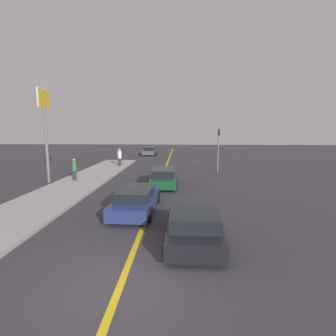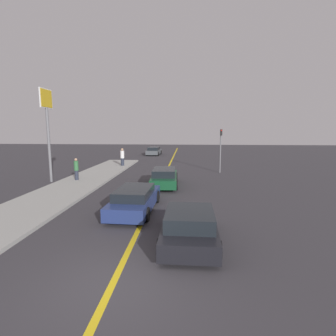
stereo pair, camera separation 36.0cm
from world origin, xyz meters
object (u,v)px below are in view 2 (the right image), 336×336
object	(u,v)px
pedestrian_near_curb	(76,169)
pedestrian_mid_group	(122,157)
car_far_distant	(164,177)
roadside_sign	(47,115)
traffic_light	(221,146)
car_parked_left_lot	(154,151)
car_near_right_lane	(189,227)
car_ahead_center	(135,199)

from	to	relation	value
pedestrian_near_curb	pedestrian_mid_group	distance (m)	8.05
car_far_distant	roadside_sign	xyz separation A→B (m)	(-8.70, 0.72, 4.39)
pedestrian_near_curb	traffic_light	size ratio (longest dim) A/B	0.42
pedestrian_near_curb	car_parked_left_lot	bearing A→B (deg)	80.86
car_near_right_lane	roadside_sign	size ratio (longest dim) A/B	0.57
pedestrian_near_curb	pedestrian_mid_group	size ratio (longest dim) A/B	0.91
roadside_sign	pedestrian_mid_group	bearing A→B (deg)	66.28
car_far_distant	car_parked_left_lot	distance (m)	21.83
traffic_light	pedestrian_mid_group	bearing A→B (deg)	163.36
car_near_right_lane	car_ahead_center	bearing A→B (deg)	127.92
car_near_right_lane	car_parked_left_lot	xyz separation A→B (m)	(-5.12, 30.89, 0.00)
car_parked_left_lot	car_near_right_lane	bearing A→B (deg)	-77.30
car_ahead_center	pedestrian_mid_group	size ratio (longest dim) A/B	2.67
car_near_right_lane	car_far_distant	bearing A→B (deg)	101.14
car_near_right_lane	car_far_distant	world-z (taller)	car_far_distant
car_near_right_lane	pedestrian_mid_group	size ratio (longest dim) A/B	2.14
car_near_right_lane	car_ahead_center	world-z (taller)	car_near_right_lane
car_ahead_center	pedestrian_near_curb	size ratio (longest dim) A/B	2.94
car_far_distant	traffic_light	distance (m)	7.66
traffic_light	pedestrian_near_curb	bearing A→B (deg)	-156.46
car_parked_left_lot	pedestrian_mid_group	xyz separation A→B (m)	(-1.73, -12.81, 0.47)
car_near_right_lane	traffic_light	world-z (taller)	traffic_light
pedestrian_near_curb	car_far_distant	bearing A→B (deg)	-7.28
car_far_distant	pedestrian_near_curb	xyz separation A→B (m)	(-6.77, 0.86, 0.37)
car_ahead_center	pedestrian_near_curb	xyz separation A→B (m)	(-5.83, 6.72, 0.39)
car_ahead_center	traffic_light	xyz separation A→B (m)	(5.56, 11.68, 1.85)
car_ahead_center	car_far_distant	xyz separation A→B (m)	(0.94, 5.86, 0.02)
car_near_right_lane	roadside_sign	bearing A→B (deg)	136.86
car_parked_left_lot	pedestrian_near_curb	xyz separation A→B (m)	(-3.33, -20.70, 0.39)
car_far_distant	pedestrian_mid_group	size ratio (longest dim) A/B	2.59
pedestrian_near_curb	roadside_sign	xyz separation A→B (m)	(-1.93, -0.15, 4.02)
car_far_distant	pedestrian_near_curb	bearing A→B (deg)	170.52
pedestrian_mid_group	traffic_light	world-z (taller)	traffic_light
car_ahead_center	car_parked_left_lot	bearing A→B (deg)	97.50
car_far_distant	car_ahead_center	bearing A→B (deg)	-101.28
car_far_distant	roadside_sign	size ratio (longest dim) A/B	0.69
car_near_right_lane	pedestrian_near_curb	size ratio (longest dim) A/B	2.37
pedestrian_near_curb	roadside_sign	size ratio (longest dim) A/B	0.24
car_far_distant	pedestrian_mid_group	bearing A→B (deg)	118.36
car_near_right_lane	traffic_light	xyz separation A→B (m)	(2.94, 15.16, 1.84)
traffic_light	car_near_right_lane	bearing A→B (deg)	-100.99
pedestrian_mid_group	car_far_distant	bearing A→B (deg)	-59.44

